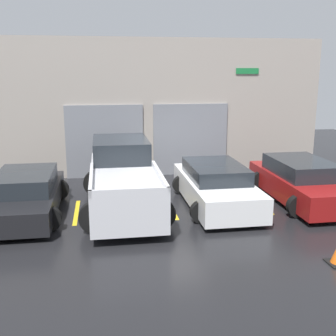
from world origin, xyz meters
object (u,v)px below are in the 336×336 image
object	(u,v)px
sedan_side	(301,182)
van_right	(26,195)
sedan_white	(216,186)
pickup_truck	(123,178)

from	to	relation	value
sedan_side	van_right	distance (m)	8.29
sedan_white	pickup_truck	bearing A→B (deg)	174.49
sedan_side	van_right	xyz separation A→B (m)	(-8.29, 0.00, -0.04)
pickup_truck	sedan_side	size ratio (longest dim) A/B	1.18
pickup_truck	van_right	world-z (taller)	pickup_truck
sedan_side	van_right	bearing A→B (deg)	179.99
pickup_truck	sedan_side	world-z (taller)	pickup_truck
sedan_side	van_right	size ratio (longest dim) A/B	1.04
van_right	sedan_side	bearing A→B (deg)	-0.01
sedan_white	van_right	world-z (taller)	sedan_white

